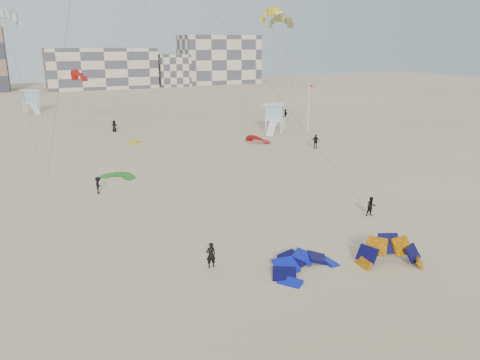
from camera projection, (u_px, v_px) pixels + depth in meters
name	position (u px, v px, depth m)	size (l,w,h in m)	color
ground	(266.00, 274.00, 27.92)	(320.00, 320.00, 0.00)	beige
kite_ground_blue	(305.00, 270.00, 28.44)	(4.73, 4.83, 1.27)	#0D13C0
kite_ground_orange	(390.00, 264.00, 29.19)	(4.25, 3.05, 2.89)	#FF9100
kite_ground_green	(118.00, 177.00, 48.17)	(3.28, 3.48, 0.46)	#1B8A1D
kite_ground_red_far	(257.00, 142.00, 65.18)	(3.63, 3.36, 1.84)	#B8081D
kite_ground_yellow	(137.00, 143.00, 64.84)	(2.83, 2.92, 0.76)	orange
kitesurfer_main	(211.00, 255.00, 28.56)	(0.60, 0.39, 1.63)	black
kitesurfer_b	(371.00, 206.00, 37.17)	(0.76, 0.59, 1.57)	black
kitesurfer_c	(98.00, 185.00, 42.73)	(1.01, 0.58, 1.57)	black
kitesurfer_d	(316.00, 141.00, 61.11)	(1.10, 0.46, 1.88)	black
kitesurfer_e	(114.00, 126.00, 72.77)	(0.88, 0.57, 1.80)	black
kitesurfer_f	(285.00, 114.00, 85.33)	(1.70, 0.54, 1.83)	black
kite_fly_grey	(5.00, 19.00, 45.46)	(4.37, 5.68, 15.61)	silver
kite_fly_olive	(281.00, 22.00, 64.32)	(4.82, 7.46, 16.36)	brown
kite_fly_yellow	(272.00, 16.00, 74.66)	(6.14, 5.46, 17.94)	orange
kite_fly_red	(78.00, 76.00, 73.37)	(4.68, 6.19, 8.86)	#B8081D
lifeguard_tower_near	(275.00, 118.00, 72.22)	(4.39, 6.61, 4.41)	white
lifeguard_tower_far	(31.00, 102.00, 92.28)	(3.77, 6.48, 4.49)	white
flagpole	(309.00, 107.00, 70.32)	(0.62, 0.10, 7.63)	white
condo_mid	(101.00, 68.00, 143.90)	(32.00, 16.00, 12.00)	beige
condo_east	(219.00, 59.00, 160.91)	(26.00, 14.00, 16.00)	beige
condo_fill_right	(172.00, 70.00, 151.13)	(10.00, 10.00, 10.00)	beige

